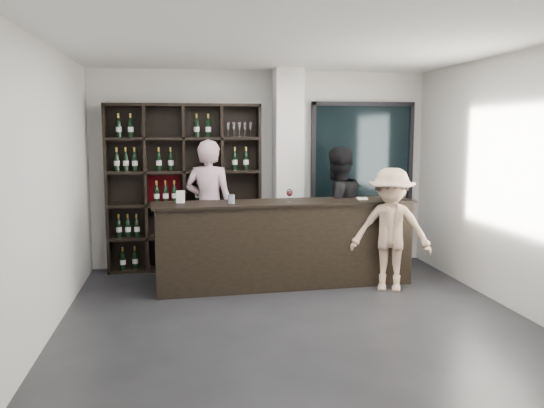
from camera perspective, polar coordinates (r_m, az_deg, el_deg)
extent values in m
cube|color=black|center=(6.25, 2.52, -11.68)|extent=(5.00, 5.50, 0.01)
cube|color=silver|center=(8.42, 1.58, 3.40)|extent=(0.40, 0.40, 2.90)
cube|color=black|center=(8.93, 8.93, 3.22)|extent=(1.60, 0.08, 2.10)
cube|color=black|center=(8.93, 8.93, 3.22)|extent=(1.48, 0.02, 1.98)
cube|color=black|center=(7.52, 1.24, -4.07)|extent=(3.31, 0.62, 1.09)
cube|color=black|center=(7.43, 1.25, 0.15)|extent=(3.39, 0.70, 0.03)
imported|color=#CBA1AE|center=(8.19, -6.25, -0.26)|extent=(0.80, 0.66, 1.90)
imported|color=black|center=(8.11, 6.41, -0.72)|extent=(1.06, 0.95, 1.80)
imported|color=tan|center=(7.42, 11.68, -2.51)|extent=(1.15, 0.92, 1.56)
cylinder|color=silver|center=(7.21, -4.06, 0.49)|extent=(0.10, 0.10, 0.11)
cube|color=white|center=(7.72, 8.91, 0.53)|extent=(0.12, 0.12, 0.02)
cube|color=white|center=(7.34, -9.06, 0.70)|extent=(0.11, 0.06, 0.15)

